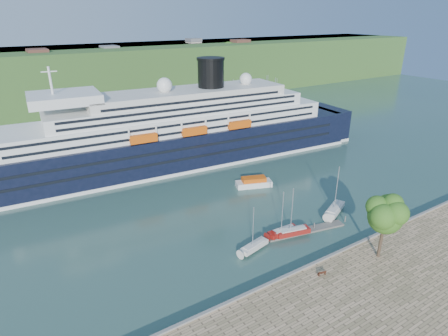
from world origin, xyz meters
TOP-DOWN VIEW (x-y plane):
  - ground at (0.00, 0.00)m, footprint 400.00×400.00m
  - far_hillside at (0.00, 145.00)m, footprint 400.00×50.00m
  - quay_coping at (0.00, -0.20)m, footprint 220.00×0.50m
  - cruise_ship at (-2.22, 53.63)m, footprint 123.74×28.01m
  - park_bench at (-2.75, -2.79)m, footprint 1.44×0.86m
  - promenade_tree at (8.66, -4.33)m, footprint 7.25×7.25m
  - floating_pontoon at (5.18, 8.74)m, footprint 16.03×5.11m
  - sailboat_white_near at (-6.73, 9.06)m, footprint 6.58×3.08m
  - sailboat_red at (1.97, 8.91)m, footprint 7.47×3.60m
  - sailboat_white_far at (14.84, 10.56)m, footprint 8.03×5.28m
  - tender_launch at (8.76, 29.97)m, footprint 8.97×5.65m
  - sailboat_extra at (0.55, 9.95)m, footprint 6.74×1.99m

SIDE VIEW (x-z plane):
  - ground at x=0.00m, z-range 0.00..0.00m
  - floating_pontoon at x=5.18m, z-range 0.00..0.35m
  - quay_coping at x=0.00m, z-range 1.00..1.30m
  - tender_launch at x=8.76m, z-range 0.00..2.35m
  - park_bench at x=-2.75m, z-range 1.00..1.87m
  - sailboat_white_near at x=-6.73m, z-range 0.00..8.21m
  - sailboat_extra at x=0.55m, z-range 0.00..8.67m
  - sailboat_red at x=1.97m, z-range 0.00..9.30m
  - sailboat_white_far at x=14.84m, z-range 0.00..10.13m
  - promenade_tree at x=8.66m, z-range 1.00..13.01m
  - far_hillside at x=0.00m, z-range 0.00..24.00m
  - cruise_ship at x=-2.22m, z-range 0.00..27.55m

